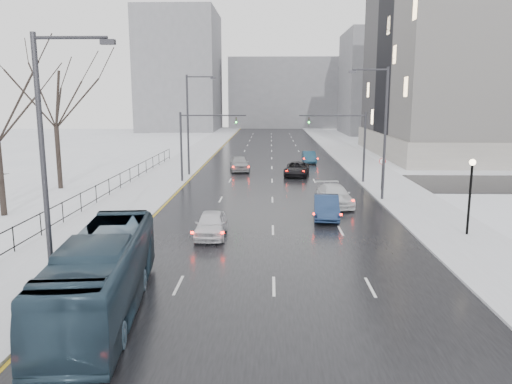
# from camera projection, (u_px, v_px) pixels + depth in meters

# --- Properties ---
(road) EXTENTS (16.00, 150.00, 0.04)m
(road) POSITION_uv_depth(u_px,v_px,m) (272.00, 166.00, 58.08)
(road) COLOR black
(road) RESTS_ON ground
(cross_road) EXTENTS (130.00, 10.00, 0.04)m
(cross_road) POSITION_uv_depth(u_px,v_px,m) (272.00, 183.00, 46.30)
(cross_road) COLOR black
(cross_road) RESTS_ON ground
(sidewalk_left) EXTENTS (5.00, 150.00, 0.16)m
(sidewalk_left) POSITION_uv_depth(u_px,v_px,m) (182.00, 165.00, 58.37)
(sidewalk_left) COLOR silver
(sidewalk_left) RESTS_ON ground
(sidewalk_right) EXTENTS (5.00, 150.00, 0.16)m
(sidewalk_right) POSITION_uv_depth(u_px,v_px,m) (362.00, 165.00, 57.77)
(sidewalk_right) COLOR silver
(sidewalk_right) RESTS_ON ground
(park_strip) EXTENTS (14.00, 150.00, 0.12)m
(park_strip) POSITION_uv_depth(u_px,v_px,m) (102.00, 165.00, 58.65)
(park_strip) COLOR white
(park_strip) RESTS_ON ground
(tree_park_d) EXTENTS (8.75, 8.75, 12.50)m
(tree_park_d) POSITION_uv_depth(u_px,v_px,m) (5.00, 217.00, 33.06)
(tree_park_d) COLOR black
(tree_park_d) RESTS_ON ground
(tree_park_e) EXTENTS (9.45, 9.45, 13.50)m
(tree_park_e) POSITION_uv_depth(u_px,v_px,m) (61.00, 190.00, 42.89)
(tree_park_e) COLOR black
(tree_park_e) RESTS_ON ground
(iron_fence) EXTENTS (0.06, 70.00, 1.30)m
(iron_fence) POSITION_uv_depth(u_px,v_px,m) (48.00, 218.00, 28.82)
(iron_fence) COLOR black
(iron_fence) RESTS_ON sidewalk_left
(streetlight_r_mid) EXTENTS (2.95, 0.25, 10.00)m
(streetlight_r_mid) POSITION_uv_depth(u_px,v_px,m) (382.00, 127.00, 37.17)
(streetlight_r_mid) COLOR #2D2D33
(streetlight_r_mid) RESTS_ON ground
(streetlight_l_near) EXTENTS (2.95, 0.25, 10.00)m
(streetlight_l_near) POSITION_uv_depth(u_px,v_px,m) (49.00, 158.00, 17.99)
(streetlight_l_near) COLOR #2D2D33
(streetlight_l_near) RESTS_ON ground
(streetlight_l_far) EXTENTS (2.95, 0.25, 10.00)m
(streetlight_l_far) POSITION_uv_depth(u_px,v_px,m) (190.00, 120.00, 49.42)
(streetlight_l_far) COLOR #2D2D33
(streetlight_l_far) RESTS_ON ground
(lamppost_r_mid) EXTENTS (0.36, 0.36, 4.28)m
(lamppost_r_mid) POSITION_uv_depth(u_px,v_px,m) (471.00, 186.00, 27.76)
(lamppost_r_mid) COLOR black
(lamppost_r_mid) RESTS_ON sidewalk_right
(mast_signal_right) EXTENTS (6.10, 0.33, 6.50)m
(mast_signal_right) POSITION_uv_depth(u_px,v_px,m) (353.00, 139.00, 45.33)
(mast_signal_right) COLOR #2D2D33
(mast_signal_right) RESTS_ON ground
(mast_signal_left) EXTENTS (6.10, 0.33, 6.50)m
(mast_signal_left) POSITION_uv_depth(u_px,v_px,m) (193.00, 138.00, 45.75)
(mast_signal_left) COLOR #2D2D33
(mast_signal_left) RESTS_ON ground
(no_uturn_sign) EXTENTS (0.60, 0.06, 2.70)m
(no_uturn_sign) POSITION_uv_depth(u_px,v_px,m) (382.00, 164.00, 41.68)
(no_uturn_sign) COLOR #2D2D33
(no_uturn_sign) RESTS_ON sidewalk_right
(bldg_far_right) EXTENTS (24.00, 20.00, 22.00)m
(bldg_far_right) POSITION_uv_depth(u_px,v_px,m) (399.00, 83.00, 109.28)
(bldg_far_right) COLOR slate
(bldg_far_right) RESTS_ON ground
(bldg_far_left) EXTENTS (18.00, 22.00, 28.00)m
(bldg_far_left) POSITION_uv_depth(u_px,v_px,m) (180.00, 72.00, 119.97)
(bldg_far_left) COLOR slate
(bldg_far_left) RESTS_ON ground
(bldg_far_center) EXTENTS (30.00, 18.00, 18.00)m
(bldg_far_center) POSITION_uv_depth(u_px,v_px,m) (286.00, 93.00, 134.89)
(bldg_far_center) COLOR slate
(bldg_far_center) RESTS_ON ground
(bus) EXTENTS (3.62, 10.69, 2.92)m
(bus) POSITION_uv_depth(u_px,v_px,m) (103.00, 275.00, 17.92)
(bus) COLOR #273C4C
(bus) RESTS_ON road
(sedan_center_near) EXTENTS (1.73, 4.17, 1.41)m
(sedan_center_near) POSITION_uv_depth(u_px,v_px,m) (211.00, 224.00, 28.15)
(sedan_center_near) COLOR silver
(sedan_center_near) RESTS_ON road
(sedan_right_near) EXTENTS (1.90, 4.61, 1.49)m
(sedan_right_near) POSITION_uv_depth(u_px,v_px,m) (326.00, 207.00, 32.39)
(sedan_right_near) COLOR navy
(sedan_right_near) RESTS_ON road
(sedan_right_cross) EXTENTS (2.95, 5.26, 1.39)m
(sedan_right_cross) POSITION_uv_depth(u_px,v_px,m) (297.00, 169.00, 50.18)
(sedan_right_cross) COLOR black
(sedan_right_cross) RESTS_ON road
(sedan_right_far) EXTENTS (2.67, 5.32, 1.48)m
(sedan_right_far) POSITION_uv_depth(u_px,v_px,m) (334.00, 195.00, 36.31)
(sedan_right_far) COLOR silver
(sedan_right_far) RESTS_ON road
(sedan_center_far) EXTENTS (2.55, 5.04, 1.64)m
(sedan_center_far) POSITION_uv_depth(u_px,v_px,m) (239.00, 163.00, 53.57)
(sedan_center_far) COLOR gray
(sedan_center_far) RESTS_ON road
(sedan_right_distant) EXTENTS (1.60, 4.28, 1.40)m
(sedan_right_distant) POSITION_uv_depth(u_px,v_px,m) (309.00, 157.00, 60.19)
(sedan_right_distant) COLOR navy
(sedan_right_distant) RESTS_ON road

